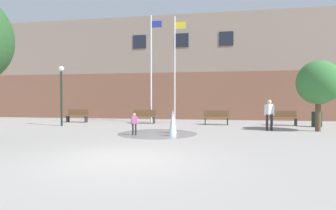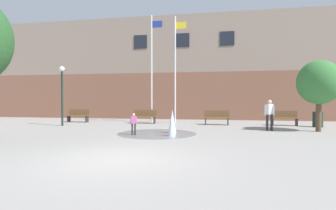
% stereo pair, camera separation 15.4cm
% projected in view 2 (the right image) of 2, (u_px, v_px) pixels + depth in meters
% --- Properties ---
extents(ground_plane, '(100.00, 100.00, 0.00)m').
position_uv_depth(ground_plane, '(119.00, 159.00, 7.04)').
color(ground_plane, gray).
extents(library_building, '(36.00, 6.05, 8.47)m').
position_uv_depth(library_building, '(186.00, 71.00, 24.03)').
color(library_building, brown).
rests_on(library_building, ground).
extents(splash_fountain, '(3.73, 3.73, 1.14)m').
position_uv_depth(splash_fountain, '(168.00, 126.00, 12.17)').
color(splash_fountain, gray).
rests_on(splash_fountain, ground).
extents(park_bench_far_left, '(1.60, 0.44, 0.91)m').
position_uv_depth(park_bench_far_left, '(78.00, 115.00, 18.62)').
color(park_bench_far_left, '#28282D').
rests_on(park_bench_far_left, ground).
extents(park_bench_left_of_flagpoles, '(1.60, 0.44, 0.91)m').
position_uv_depth(park_bench_left_of_flagpoles, '(145.00, 116.00, 17.67)').
color(park_bench_left_of_flagpoles, '#28282D').
rests_on(park_bench_left_of_flagpoles, ground).
extents(park_bench_under_left_flagpole, '(1.60, 0.44, 0.91)m').
position_uv_depth(park_bench_under_left_flagpole, '(217.00, 117.00, 16.68)').
color(park_bench_under_left_flagpole, '#28282D').
rests_on(park_bench_under_left_flagpole, ground).
extents(park_bench_under_right_flagpole, '(1.60, 0.44, 0.91)m').
position_uv_depth(park_bench_under_right_flagpole, '(284.00, 118.00, 16.16)').
color(park_bench_under_right_flagpole, '#28282D').
rests_on(park_bench_under_right_flagpole, ground).
extents(child_in_fountain, '(0.31, 0.15, 0.99)m').
position_uv_depth(child_in_fountain, '(134.00, 122.00, 11.84)').
color(child_in_fountain, '#28282D').
rests_on(child_in_fountain, ground).
extents(adult_in_red, '(0.50, 0.37, 1.59)m').
position_uv_depth(adult_in_red, '(269.00, 113.00, 13.48)').
color(adult_in_red, '#28282D').
rests_on(adult_in_red, ground).
extents(flagpole_left, '(0.80, 0.10, 7.39)m').
position_uv_depth(flagpole_left, '(152.00, 66.00, 18.00)').
color(flagpole_left, silver).
rests_on(flagpole_left, ground).
extents(flagpole_right, '(0.80, 0.10, 7.24)m').
position_uv_depth(flagpole_right, '(176.00, 66.00, 17.72)').
color(flagpole_right, silver).
rests_on(flagpole_right, ground).
extents(lamp_post_left_lane, '(0.32, 0.32, 3.64)m').
position_uv_depth(lamp_post_left_lane, '(62.00, 87.00, 15.98)').
color(lamp_post_left_lane, '#192D23').
rests_on(lamp_post_left_lane, ground).
extents(trash_can, '(0.56, 0.56, 0.90)m').
position_uv_depth(trash_can, '(318.00, 119.00, 15.27)').
color(trash_can, '#193323').
rests_on(trash_can, ground).
extents(street_tree_near_building, '(2.08, 2.08, 3.58)m').
position_uv_depth(street_tree_near_building, '(319.00, 83.00, 13.08)').
color(street_tree_near_building, brown).
rests_on(street_tree_near_building, ground).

